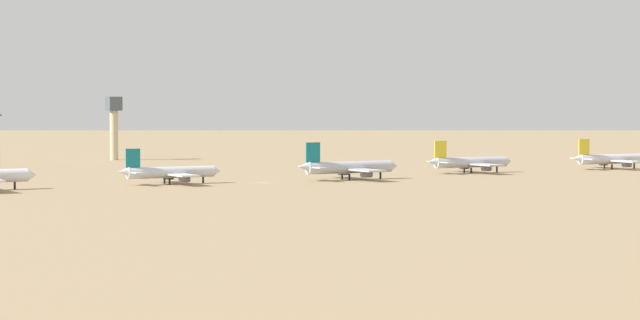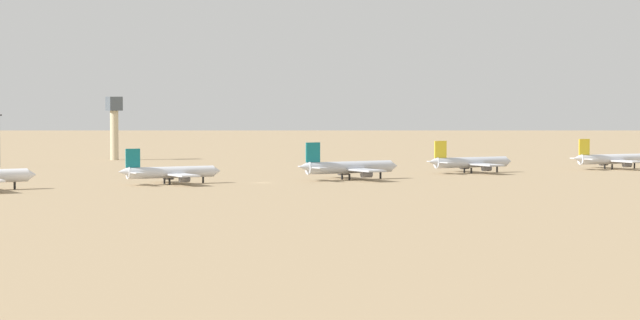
% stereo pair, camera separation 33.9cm
% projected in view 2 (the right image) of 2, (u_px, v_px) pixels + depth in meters
% --- Properties ---
extents(ground, '(4000.00, 4000.00, 0.00)m').
position_uv_depth(ground, '(263.00, 183.00, 367.91)').
color(ground, '#9E8460').
extents(ridge_east, '(284.69, 276.59, 111.73)m').
position_uv_depth(ridge_east, '(55.00, 70.00, 1415.23)').
color(ridge_east, slate).
rests_on(ridge_east, ground).
extents(ridge_far_east, '(383.08, 374.88, 137.79)m').
position_uv_depth(ridge_far_east, '(225.00, 65.00, 1680.19)').
color(ridge_far_east, slate).
rests_on(ridge_far_east, ground).
extents(parked_jet_teal_3, '(30.44, 25.54, 10.07)m').
position_uv_depth(parked_jet_teal_3, '(170.00, 172.00, 361.28)').
color(parked_jet_teal_3, silver).
rests_on(parked_jet_teal_3, ground).
extents(parked_jet_teal_4, '(33.63, 28.13, 11.14)m').
position_uv_depth(parked_jet_teal_4, '(349.00, 167.00, 381.18)').
color(parked_jet_teal_4, silver).
rests_on(parked_jet_teal_4, ground).
extents(parked_jet_yellow_5, '(31.75, 26.68, 10.49)m').
position_uv_depth(parked_jet_yellow_5, '(470.00, 162.00, 416.25)').
color(parked_jet_yellow_5, silver).
rests_on(parked_jet_yellow_5, ground).
extents(parked_jet_yellow_6, '(31.40, 26.44, 10.37)m').
position_uv_depth(parked_jet_yellow_6, '(611.00, 159.00, 440.16)').
color(parked_jet_yellow_6, silver).
rests_on(parked_jet_yellow_6, ground).
extents(control_tower, '(5.20, 5.20, 24.62)m').
position_uv_depth(control_tower, '(114.00, 122.00, 507.62)').
color(control_tower, '#C6B793').
rests_on(control_tower, ground).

